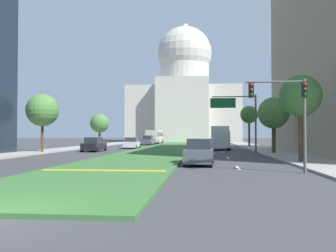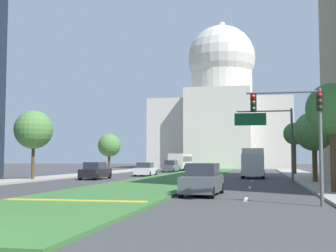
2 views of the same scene
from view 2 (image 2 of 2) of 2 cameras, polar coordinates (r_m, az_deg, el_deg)
The scene contains 20 objects.
ground_plane at distance 58.15m, azimuth 3.11°, elevation -6.18°, with size 260.00×260.00×0.00m, color #3D3D3F.
grass_median at distance 53.37m, azimuth 2.36°, elevation -6.29°, with size 7.54×87.18×0.14m, color #386B33.
median_curb_nose at distance 21.49m, azimuth -11.63°, elevation -9.14°, with size 6.78×0.50×0.04m, color gold.
lane_dashes_right at distance 59.94m, azimuth 10.71°, elevation -6.05°, with size 0.16×74.85×0.01m.
sidewalk_left at distance 52.60m, azimuth -13.25°, elevation -6.21°, with size 4.00×87.18×0.15m, color #9E9991.
sidewalk_right at distance 48.16m, azimuth 17.58°, elevation -6.32°, with size 4.00×87.18×0.15m, color #9E9991.
capitol_building at distance 106.15m, azimuth 6.76°, elevation 1.81°, with size 31.04×25.08×34.23m.
traffic_light_near_right at distance 21.00m, azimuth 16.27°, elevation 0.76°, with size 3.34×0.35×5.20m.
overhead_guide_sign at distance 41.17m, azimuth 12.76°, elevation -0.48°, with size 5.08×0.20×6.50m.
street_tree_right_near at distance 28.20m, azimuth 19.89°, elevation 1.92°, with size 3.05×3.05×6.49m.
street_tree_left_mid at distance 45.11m, azimuth -16.51°, elevation -0.46°, with size 3.67×3.67×6.68m.
street_tree_right_mid at distance 40.59m, azimuth 17.86°, elevation -0.68°, with size 3.38×3.38×6.11m.
street_tree_left_far at distance 63.53m, azimuth -7.38°, elevation -2.44°, with size 3.16×3.16×5.53m.
street_tree_right_far at distance 60.85m, azimuth 15.59°, elevation -0.99°, with size 2.87×2.87×6.75m.
sedan_lead_stopped at distance 25.91m, azimuth 4.35°, elevation -6.82°, with size 2.11×4.69×1.82m.
sedan_midblock at distance 46.63m, azimuth -9.11°, elevation -5.63°, with size 1.97×4.71×1.74m.
sedan_distant at distance 55.01m, azimuth -2.86°, elevation -5.49°, with size 2.07×4.44×1.64m.
sedan_far_horizon at distance 71.50m, azimuth 0.41°, elevation -5.12°, with size 2.15×4.79×1.85m.
box_truck_delivery at distance 50.27m, azimuth 10.62°, elevation -4.52°, with size 2.40×6.40×3.20m.
city_bus at distance 80.03m, azimuth 1.63°, elevation -4.36°, with size 2.62×11.00×2.95m.
Camera 2 is at (8.30, -9.09, 2.06)m, focal length 48.57 mm.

